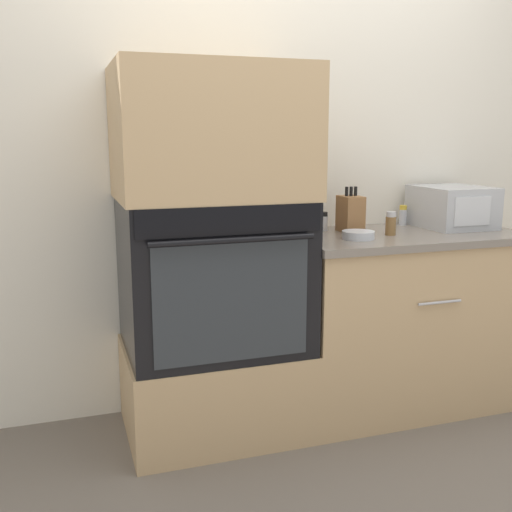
# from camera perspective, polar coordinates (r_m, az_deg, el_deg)

# --- Properties ---
(ground_plane) EXTENTS (12.00, 12.00, 0.00)m
(ground_plane) POSITION_cam_1_polar(r_m,az_deg,el_deg) (2.76, 6.21, -17.48)
(ground_plane) COLOR #6B6056
(wall_back) EXTENTS (8.00, 0.05, 2.50)m
(wall_back) POSITION_cam_1_polar(r_m,az_deg,el_deg) (3.01, 1.68, 9.82)
(wall_back) COLOR silver
(wall_back) RESTS_ON ground_plane
(oven_cabinet_base) EXTENTS (0.80, 0.60, 0.40)m
(oven_cabinet_base) POSITION_cam_1_polar(r_m,az_deg,el_deg) (2.81, -3.93, -12.37)
(oven_cabinet_base) COLOR tan
(oven_cabinet_base) RESTS_ON ground_plane
(wall_oven) EXTENTS (0.77, 0.64, 0.67)m
(wall_oven) POSITION_cam_1_polar(r_m,az_deg,el_deg) (2.64, -4.07, -1.72)
(wall_oven) COLOR black
(wall_oven) RESTS_ON oven_cabinet_base
(oven_cabinet_upper) EXTENTS (0.80, 0.60, 0.55)m
(oven_cabinet_upper) POSITION_cam_1_polar(r_m,az_deg,el_deg) (2.57, -4.28, 11.59)
(oven_cabinet_upper) COLOR tan
(oven_cabinet_upper) RESTS_ON wall_oven
(counter_unit) EXTENTS (1.14, 0.63, 0.87)m
(counter_unit) POSITION_cam_1_polar(r_m,az_deg,el_deg) (3.09, 13.57, -5.78)
(counter_unit) COLOR tan
(counter_unit) RESTS_ON ground_plane
(microwave) EXTENTS (0.33, 0.38, 0.21)m
(microwave) POSITION_cam_1_polar(r_m,az_deg,el_deg) (3.23, 18.16, 4.48)
(microwave) COLOR #B2B5BA
(microwave) RESTS_ON counter_unit
(knife_block) EXTENTS (0.10, 0.13, 0.22)m
(knife_block) POSITION_cam_1_polar(r_m,az_deg,el_deg) (2.94, 8.98, 4.00)
(knife_block) COLOR olive
(knife_block) RESTS_ON counter_unit
(bowl) EXTENTS (0.15, 0.15, 0.04)m
(bowl) POSITION_cam_1_polar(r_m,az_deg,el_deg) (2.76, 9.71, 2.00)
(bowl) COLOR silver
(bowl) RESTS_ON counter_unit
(condiment_jar_near) EXTENTS (0.04, 0.04, 0.09)m
(condiment_jar_near) POSITION_cam_1_polar(r_m,az_deg,el_deg) (2.97, 6.47, 3.28)
(condiment_jar_near) COLOR silver
(condiment_jar_near) RESTS_ON counter_unit
(condiment_jar_mid) EXTENTS (0.04, 0.04, 0.10)m
(condiment_jar_mid) POSITION_cam_1_polar(r_m,az_deg,el_deg) (3.23, 13.81, 3.78)
(condiment_jar_mid) COLOR silver
(condiment_jar_mid) RESTS_ON counter_unit
(condiment_jar_far) EXTENTS (0.05, 0.05, 0.11)m
(condiment_jar_far) POSITION_cam_1_polar(r_m,az_deg,el_deg) (2.89, 12.71, 3.02)
(condiment_jar_far) COLOR brown
(condiment_jar_far) RESTS_ON counter_unit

